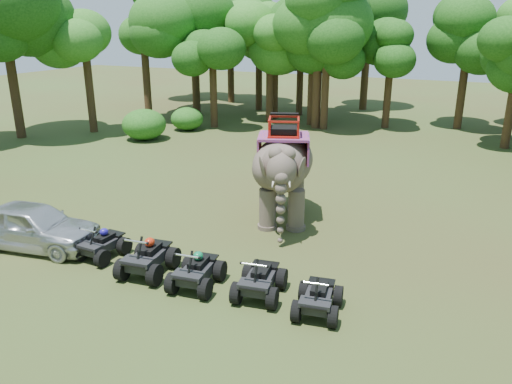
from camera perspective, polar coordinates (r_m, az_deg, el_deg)
ground at (r=15.78m, az=-1.86°, el=-7.83°), size 110.00×110.00×0.00m
elephant at (r=18.36m, az=3.11°, el=2.64°), size 3.56×5.09×3.92m
parked_car at (r=17.93m, az=-24.14°, el=-3.52°), size 4.73×2.52×1.53m
atv_0 at (r=16.49m, az=-17.22°, el=-5.30°), size 1.18×1.58×1.15m
atv_1 at (r=15.09m, az=-12.29°, el=-6.81°), size 1.50×1.92×1.32m
atv_2 at (r=14.18m, az=-6.83°, el=-8.45°), size 1.42×1.81×1.23m
atv_3 at (r=13.64m, az=0.43°, el=-9.48°), size 1.47×1.84×1.24m
atv_4 at (r=13.01m, az=7.14°, el=-11.37°), size 1.37×1.71×1.15m
tree_0 at (r=35.97m, az=14.94°, el=12.24°), size 4.59×4.59×6.55m
tree_1 at (r=37.19m, az=22.73°, el=12.64°), size 5.49×5.49×7.84m
tree_25 at (r=35.02m, az=-26.27°, el=13.07°), size 6.51×6.51×9.30m
tree_26 at (r=35.21m, az=-18.62°, el=12.37°), size 5.10×5.10×7.28m
tree_27 at (r=38.12m, az=-12.51°, el=13.98°), size 5.70×5.70×8.14m
tree_28 at (r=35.14m, az=-4.93°, el=12.80°), size 4.71×4.71×6.73m
tree_29 at (r=37.18m, az=1.57°, el=13.62°), size 5.09×5.09×7.27m
tree_30 at (r=34.68m, az=7.97°, el=12.86°), size 4.93×4.93×7.04m
tree_31 at (r=40.70m, az=-7.06°, el=16.16°), size 7.28×7.28×10.40m
tree_33 at (r=42.18m, az=0.34°, el=14.78°), size 5.62×5.62×8.03m
tree_34 at (r=46.33m, az=-2.94°, el=16.06°), size 6.67×6.67×9.53m
tree_36 at (r=34.90m, az=7.13°, el=15.62°), size 7.20×7.20×10.29m
tree_37 at (r=36.00m, az=6.58°, el=15.68°), size 7.15×7.15×10.22m
tree_38 at (r=48.63m, az=-7.00°, el=15.39°), size 5.84×5.84×8.34m
tree_41 at (r=39.92m, az=5.08°, el=13.79°), size 4.97×4.97×7.09m
tree_43 at (r=43.27m, az=12.57°, el=16.07°), size 7.33×7.33×10.46m
tree_44 at (r=38.25m, az=2.18°, el=13.77°), size 5.10×5.10×7.29m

